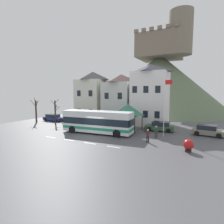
{
  "coord_description": "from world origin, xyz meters",
  "views": [
    {
      "loc": [
        12.77,
        -19.23,
        5.72
      ],
      "look_at": [
        0.36,
        4.81,
        2.74
      ],
      "focal_mm": 28.82,
      "sensor_mm": 36.0,
      "label": 1
    }
  ],
  "objects": [
    {
      "name": "pedestrian_00",
      "position": [
        3.89,
        3.87,
        0.84
      ],
      "size": [
        0.29,
        0.34,
        1.55
      ],
      "color": "#38332D",
      "rests_on": "ground_plane"
    },
    {
      "name": "pedestrian_02",
      "position": [
        7.19,
        0.51,
        0.88
      ],
      "size": [
        0.32,
        0.3,
        1.55
      ],
      "color": "black",
      "rests_on": "ground_plane"
    },
    {
      "name": "hilltop_castle",
      "position": [
        0.82,
        34.01,
        8.81
      ],
      "size": [
        37.97,
        37.97,
        26.16
      ],
      "color": "#5B6B50",
      "rests_on": "ground_plane"
    },
    {
      "name": "parked_car_03",
      "position": [
        -8.88,
        6.73,
        0.66
      ],
      "size": [
        3.97,
        1.97,
        1.34
      ],
      "rotation": [
        0.0,
        0.0,
        -0.02
      ],
      "color": "black",
      "rests_on": "ground_plane"
    },
    {
      "name": "bare_tree_00",
      "position": [
        -15.34,
        4.04,
        2.22
      ],
      "size": [
        1.21,
        1.11,
        4.76
      ],
      "color": "#47382D",
      "rests_on": "ground_plane"
    },
    {
      "name": "bare_tree_01",
      "position": [
        -10.74,
        4.33,
        2.29
      ],
      "size": [
        1.68,
        1.68,
        4.47
      ],
      "color": "#382D28",
      "rests_on": "ground_plane"
    },
    {
      "name": "harbour_buoy",
      "position": [
        11.6,
        -0.96,
        0.69
      ],
      "size": [
        0.99,
        0.99,
        1.24
      ],
      "color": "black",
      "rests_on": "ground_plane"
    },
    {
      "name": "transit_bus",
      "position": [
        -0.39,
        1.81,
        1.58
      ],
      "size": [
        10.12,
        3.26,
        3.12
      ],
      "rotation": [
        0.0,
        0.0,
        0.08
      ],
      "color": "white",
      "rests_on": "ground_plane"
    },
    {
      "name": "pedestrian_01",
      "position": [
        7.57,
        2.86,
        0.94
      ],
      "size": [
        0.36,
        0.36,
        1.58
      ],
      "color": "#38332D",
      "rests_on": "ground_plane"
    },
    {
      "name": "public_bench",
      "position": [
        1.16,
        7.81,
        0.47
      ],
      "size": [
        1.48,
        0.48,
        0.87
      ],
      "color": "#473828",
      "rests_on": "ground_plane"
    },
    {
      "name": "townhouse_00",
      "position": [
        -7.7,
        11.89,
        4.92
      ],
      "size": [
        5.41,
        5.84,
        9.84
      ],
      "color": "silver",
      "rests_on": "ground_plane"
    },
    {
      "name": "townhouse_01",
      "position": [
        -1.59,
        12.39,
        4.55
      ],
      "size": [
        5.2,
        6.85,
        9.1
      ],
      "color": "silver",
      "rests_on": "ground_plane"
    },
    {
      "name": "ground_plane",
      "position": [
        0.0,
        -0.0,
        -0.03
      ],
      "size": [
        40.0,
        60.0,
        0.07
      ],
      "color": "#515055"
    },
    {
      "name": "parked_car_02",
      "position": [
        13.34,
        7.33,
        0.69
      ],
      "size": [
        3.99,
        2.31,
        1.41
      ],
      "rotation": [
        0.0,
        0.0,
        -0.11
      ],
      "color": "slate",
      "rests_on": "ground_plane"
    },
    {
      "name": "parked_car_01",
      "position": [
        -14.0,
        7.04,
        0.65
      ],
      "size": [
        4.35,
        1.85,
        1.34
      ],
      "rotation": [
        0.0,
        0.0,
        -0.01
      ],
      "color": "navy",
      "rests_on": "ground_plane"
    },
    {
      "name": "townhouse_02",
      "position": [
        4.32,
        11.63,
        5.23
      ],
      "size": [
        5.69,
        5.32,
        10.47
      ],
      "color": "white",
      "rests_on": "ground_plane"
    },
    {
      "name": "bus_shelter",
      "position": [
        2.72,
        5.5,
        3.16
      ],
      "size": [
        3.6,
        3.6,
        3.95
      ],
      "color": "#473D33",
      "rests_on": "ground_plane"
    },
    {
      "name": "flagpole",
      "position": [
        8.27,
        4.24,
        4.23
      ],
      "size": [
        0.95,
        0.1,
        7.32
      ],
      "color": "silver",
      "rests_on": "ground_plane"
    },
    {
      "name": "parked_car_00",
      "position": [
        7.07,
        7.25,
        0.68
      ],
      "size": [
        4.23,
        2.11,
        1.4
      ],
      "rotation": [
        0.0,
        0.0,
        3.23
      ],
      "color": "#305438",
      "rests_on": "ground_plane"
    }
  ]
}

